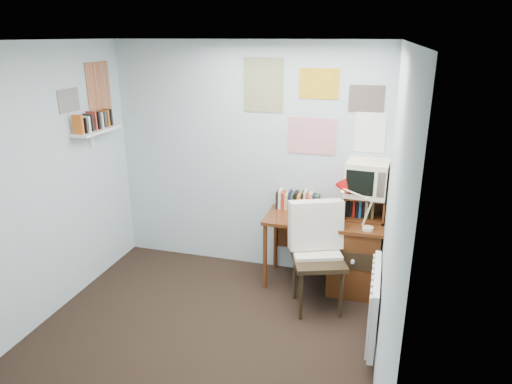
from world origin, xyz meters
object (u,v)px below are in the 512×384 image
desk_lamp (369,211)px  radiator (374,304)px  tv_riser (365,207)px  desk_chair (318,261)px  wall_shelf (97,130)px  desk (349,253)px  crt_tv (367,177)px

desk_lamp → radiator: desk_lamp is taller
tv_riser → desk_lamp: bearing=-79.1°
desk_chair → wall_shelf: (-2.32, 0.08, 1.11)m
desk → desk_chair: 0.53m
crt_tv → wall_shelf: (-2.69, -0.51, 0.42)m
desk_chair → crt_tv: bearing=37.8°
tv_riser → wall_shelf: (-2.69, -0.49, 0.74)m
desk_chair → desk_lamp: bearing=13.3°
desk_lamp → tv_riser: 0.30m
desk_chair → crt_tv: 0.98m
desk_lamp → tv_riser: (-0.06, 0.29, -0.07)m
tv_riser → radiator: size_ratio=0.50×
desk → desk_chair: (-0.25, -0.46, 0.10)m
desk_lamp → crt_tv: crt_tv is taller
desk → desk_chair: bearing=-118.7°
desk_chair → radiator: desk_chair is taller
desk_chair → wall_shelf: wall_shelf is taller
desk_lamp → radiator: 0.93m
desk_lamp → tv_riser: bearing=86.4°
desk_lamp → crt_tv: size_ratio=0.97×
tv_riser → wall_shelf: size_ratio=0.65×
radiator → wall_shelf: bearing=169.1°
wall_shelf → desk_lamp: bearing=4.2°
desk → desk_chair: desk_chair is taller
desk_chair → desk_lamp: 0.68m
tv_riser → crt_tv: bearing=86.9°
desk_chair → desk_lamp: size_ratio=2.57×
desk → wall_shelf: (-2.57, -0.38, 1.21)m
tv_riser → crt_tv: crt_tv is taller
desk_chair → desk_lamp: desk_lamp is taller
desk_chair → tv_riser: desk_chair is taller
tv_riser → crt_tv: size_ratio=0.99×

